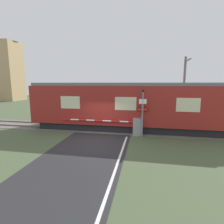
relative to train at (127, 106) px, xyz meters
name	(u,v)px	position (x,y,z in m)	size (l,w,h in m)	color
ground_plane	(97,140)	(-1.78, -3.05, -1.98)	(80.00, 80.00, 0.00)	#475638
track_bed	(106,128)	(-1.78, 0.00, -1.96)	(36.00, 3.20, 0.13)	#666056
train	(127,106)	(0.00, 0.00, 0.00)	(15.82, 2.77, 3.88)	black
crossing_barrier	(130,126)	(0.39, -1.48, -1.27)	(6.25, 0.44, 1.31)	gray
signal_post	(143,110)	(1.25, -1.82, -0.04)	(0.77, 0.26, 3.41)	gray
catenary_pole	(184,90)	(4.76, 2.35, 1.22)	(0.20, 1.90, 6.11)	slate
distant_building	(8,70)	(-28.67, 20.72, 4.85)	(5.21, 5.21, 13.52)	tan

